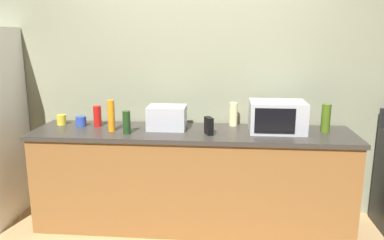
% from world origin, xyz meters
% --- Properties ---
extents(back_wall, '(6.40, 0.10, 2.70)m').
position_xyz_m(back_wall, '(0.00, 0.81, 1.35)').
color(back_wall, gray).
rests_on(back_wall, ground_plane).
extents(counter_run, '(2.84, 0.64, 0.90)m').
position_xyz_m(counter_run, '(0.00, 0.40, 0.45)').
color(counter_run, brown).
rests_on(counter_run, ground_plane).
extents(microwave, '(0.48, 0.35, 0.27)m').
position_xyz_m(microwave, '(0.74, 0.45, 1.04)').
color(microwave, '#B7BABF').
rests_on(microwave, counter_run).
extents(toaster_oven, '(0.34, 0.26, 0.21)m').
position_xyz_m(toaster_oven, '(-0.23, 0.46, 1.01)').
color(toaster_oven, '#B7BABF').
rests_on(toaster_oven, counter_run).
extents(cordless_phone, '(0.09, 0.12, 0.15)m').
position_xyz_m(cordless_phone, '(0.15, 0.30, 0.98)').
color(cordless_phone, black).
rests_on(cordless_phone, counter_run).
extents(bottle_hand_soap, '(0.08, 0.08, 0.22)m').
position_xyz_m(bottle_hand_soap, '(0.37, 0.63, 1.01)').
color(bottle_hand_soap, beige).
rests_on(bottle_hand_soap, counter_run).
extents(bottle_hot_sauce, '(0.07, 0.07, 0.19)m').
position_xyz_m(bottle_hot_sauce, '(-0.89, 0.50, 1.00)').
color(bottle_hot_sauce, red).
rests_on(bottle_hot_sauce, counter_run).
extents(bottle_olive_oil, '(0.08, 0.08, 0.25)m').
position_xyz_m(bottle_olive_oil, '(1.17, 0.47, 1.02)').
color(bottle_olive_oil, '#4C6B19').
rests_on(bottle_olive_oil, counter_run).
extents(bottle_wine, '(0.07, 0.07, 0.20)m').
position_xyz_m(bottle_wine, '(-0.55, 0.26, 1.00)').
color(bottle_wine, '#1E3F19').
rests_on(bottle_wine, counter_run).
extents(bottle_dish_soap, '(0.06, 0.06, 0.28)m').
position_xyz_m(bottle_dish_soap, '(-0.71, 0.34, 1.04)').
color(bottle_dish_soap, orange).
rests_on(bottle_dish_soap, counter_run).
extents(mug_yellow, '(0.09, 0.09, 0.09)m').
position_xyz_m(mug_yellow, '(-1.25, 0.53, 0.95)').
color(mug_yellow, yellow).
rests_on(mug_yellow, counter_run).
extents(mug_blue, '(0.09, 0.09, 0.09)m').
position_xyz_m(mug_blue, '(-1.05, 0.49, 0.95)').
color(mug_blue, '#2D4CB2').
rests_on(mug_blue, counter_run).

